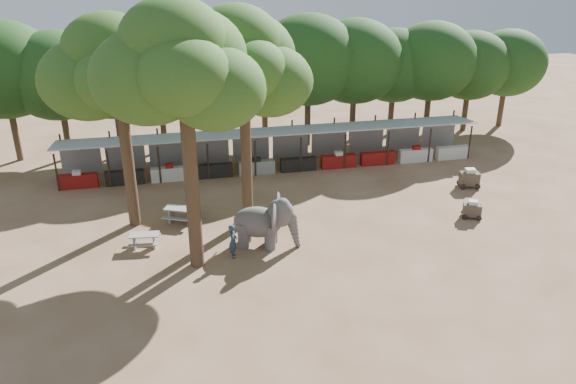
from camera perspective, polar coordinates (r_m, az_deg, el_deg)
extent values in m
plane|color=brown|center=(26.08, 4.52, -8.14)|extent=(100.00, 100.00, 0.00)
cube|color=#9B9FA4|center=(37.53, -1.42, 6.17)|extent=(28.00, 2.99, 0.39)
cylinder|color=#2D2319|center=(36.56, -20.76, 1.98)|extent=(0.12, 0.12, 2.40)
cylinder|color=#2D2319|center=(39.01, -20.33, 3.67)|extent=(0.12, 0.12, 2.80)
cube|color=maroon|center=(37.05, -20.55, 1.04)|extent=(2.38, 0.50, 0.90)
cube|color=gray|center=(39.09, -20.25, 3.09)|extent=(2.52, 0.12, 2.00)
cylinder|color=#2D2319|center=(36.21, -16.40, 2.37)|extent=(0.12, 0.12, 2.40)
cylinder|color=#2D2319|center=(38.68, -16.23, 4.05)|extent=(0.12, 0.12, 2.80)
cube|color=black|center=(36.71, -16.25, 1.41)|extent=(2.38, 0.50, 0.90)
cube|color=gray|center=(38.77, -16.17, 3.46)|extent=(2.52, 0.12, 2.00)
cylinder|color=#2D2319|center=(36.08, -11.98, 2.75)|extent=(0.12, 0.12, 2.40)
cylinder|color=#2D2319|center=(38.56, -12.09, 4.41)|extent=(0.12, 0.12, 2.80)
cube|color=silver|center=(36.57, -11.89, 1.79)|extent=(2.38, 0.50, 0.90)
cube|color=gray|center=(38.64, -12.04, 3.82)|extent=(2.52, 0.12, 2.00)
cylinder|color=#2D2319|center=(36.16, -7.55, 3.12)|extent=(0.12, 0.12, 2.40)
cylinder|color=#2D2319|center=(38.64, -7.93, 4.75)|extent=(0.12, 0.12, 2.80)
cube|color=black|center=(36.66, -7.52, 2.15)|extent=(2.38, 0.50, 0.90)
cube|color=gray|center=(38.72, -7.89, 4.17)|extent=(2.52, 0.12, 2.00)
cylinder|color=#2D2319|center=(36.46, -3.16, 3.46)|extent=(0.12, 0.12, 2.40)
cylinder|color=#2D2319|center=(38.92, -3.81, 5.06)|extent=(0.12, 0.12, 2.80)
cube|color=gray|center=(36.95, -3.20, 2.50)|extent=(2.38, 0.50, 0.90)
cube|color=gray|center=(39.00, -3.78, 4.48)|extent=(2.52, 0.12, 2.00)
cylinder|color=#2D2319|center=(36.97, 1.13, 3.78)|extent=(0.12, 0.12, 2.40)
cylinder|color=#2D2319|center=(39.39, 0.23, 5.34)|extent=(0.12, 0.12, 2.80)
cube|color=black|center=(37.45, 1.04, 2.82)|extent=(2.38, 0.50, 0.90)
cube|color=gray|center=(39.47, 0.25, 4.77)|extent=(2.52, 0.12, 2.00)
cylinder|color=#2D2319|center=(37.68, 5.29, 4.07)|extent=(0.12, 0.12, 2.40)
cylinder|color=#2D2319|center=(40.06, 4.17, 5.59)|extent=(0.12, 0.12, 2.80)
cube|color=maroon|center=(38.15, 5.14, 3.13)|extent=(2.38, 0.50, 0.90)
cube|color=gray|center=(40.14, 4.17, 5.03)|extent=(2.52, 0.12, 2.00)
cylinder|color=#2D2319|center=(38.58, 9.28, 4.32)|extent=(0.12, 0.12, 2.40)
cylinder|color=#2D2319|center=(40.91, 7.96, 5.81)|extent=(0.12, 0.12, 2.80)
cube|color=maroon|center=(39.04, 9.08, 3.40)|extent=(2.38, 0.50, 0.90)
cube|color=gray|center=(40.98, 7.95, 5.25)|extent=(2.52, 0.12, 2.00)
cylinder|color=#2D2319|center=(39.65, 13.07, 4.54)|extent=(0.12, 0.12, 2.40)
cylinder|color=#2D2319|center=(41.93, 11.58, 5.99)|extent=(0.12, 0.12, 2.80)
cube|color=silver|center=(40.11, 12.83, 3.65)|extent=(2.38, 0.50, 0.90)
cube|color=gray|center=(42.00, 11.56, 5.45)|extent=(2.52, 0.12, 2.00)
cylinder|color=#2D2319|center=(40.90, 16.65, 4.74)|extent=(0.12, 0.12, 2.40)
cylinder|color=#2D2319|center=(43.10, 15.02, 6.14)|extent=(0.12, 0.12, 2.80)
cube|color=silver|center=(41.34, 16.37, 3.86)|extent=(2.38, 0.50, 0.90)
cube|color=gray|center=(43.18, 15.00, 5.61)|extent=(2.52, 0.12, 2.00)
cylinder|color=#332316|center=(29.72, -16.16, 4.81)|extent=(0.60, 0.60, 9.20)
cone|color=#332316|center=(28.66, -17.21, 13.55)|extent=(0.57, 0.57, 2.88)
ellipsoid|color=#204813|center=(29.34, -19.60, 10.70)|extent=(4.80, 4.80, 3.94)
ellipsoid|color=#204813|center=(28.33, -14.41, 10.06)|extent=(4.20, 4.20, 3.44)
ellipsoid|color=#204813|center=(29.86, -16.50, 12.46)|extent=(5.20, 5.20, 4.26)
ellipsoid|color=#204813|center=(27.58, -17.11, 10.91)|extent=(3.80, 3.80, 3.12)
ellipsoid|color=#204813|center=(28.88, -17.79, 13.59)|extent=(4.40, 4.40, 3.61)
cylinder|color=#332316|center=(24.71, -9.93, 3.14)|extent=(0.64, 0.64, 10.40)
cone|color=#332316|center=(23.45, -10.83, 15.14)|extent=(0.61, 0.61, 3.25)
ellipsoid|color=#204813|center=(24.01, -13.97, 11.27)|extent=(4.80, 4.80, 3.94)
ellipsoid|color=#204813|center=(23.28, -7.41, 10.38)|extent=(4.20, 4.20, 3.44)
ellipsoid|color=#204813|center=(24.69, -10.29, 13.32)|extent=(5.20, 5.20, 4.26)
ellipsoid|color=#204813|center=(22.38, -10.45, 11.50)|extent=(3.80, 3.80, 3.12)
ellipsoid|color=#204813|center=(23.67, -11.57, 14.76)|extent=(4.40, 4.40, 3.61)
cylinder|color=#332316|center=(28.85, -4.33, 5.55)|extent=(0.56, 0.56, 9.60)
cone|color=#332316|center=(27.76, -4.63, 15.02)|extent=(0.53, 0.53, 3.00)
ellipsoid|color=#204813|center=(28.15, -7.51, 12.04)|extent=(4.80, 4.80, 3.94)
ellipsoid|color=#204813|center=(27.69, -1.83, 11.19)|extent=(4.20, 4.20, 3.44)
ellipsoid|color=#204813|center=(28.99, -4.49, 13.70)|extent=(5.20, 5.20, 4.26)
ellipsoid|color=#204813|center=(26.68, -4.16, 12.21)|extent=(3.80, 3.80, 3.12)
ellipsoid|color=#204813|center=(27.92, -5.32, 14.97)|extent=(4.40, 4.40, 3.61)
cylinder|color=#332316|center=(43.08, -25.21, 5.33)|extent=(0.44, 0.44, 3.74)
ellipsoid|color=#123410|center=(42.23, -26.06, 10.03)|extent=(6.46, 5.95, 5.61)
cylinder|color=#332316|center=(42.43, -20.83, 5.79)|extent=(0.44, 0.44, 3.74)
ellipsoid|color=#123410|center=(41.57, -21.56, 10.59)|extent=(6.46, 5.95, 5.61)
cylinder|color=#332316|center=(42.03, -16.34, 6.23)|extent=(0.44, 0.44, 3.74)
ellipsoid|color=#123410|center=(41.16, -16.92, 11.09)|extent=(6.46, 5.95, 5.61)
cylinder|color=#332316|center=(41.90, -11.78, 6.63)|extent=(0.44, 0.44, 3.74)
ellipsoid|color=#123410|center=(41.03, -12.20, 11.52)|extent=(6.46, 5.95, 5.61)
cylinder|color=#332316|center=(42.03, -7.21, 7.00)|extent=(0.44, 0.44, 3.74)
ellipsoid|color=#123410|center=(41.16, -7.47, 11.88)|extent=(6.46, 5.95, 5.61)
cylinder|color=#332316|center=(42.43, -2.70, 7.31)|extent=(0.44, 0.44, 3.74)
ellipsoid|color=#123410|center=(41.57, -2.79, 12.16)|extent=(6.46, 5.95, 5.61)
cylinder|color=#332316|center=(43.08, 1.72, 7.58)|extent=(0.44, 0.44, 3.74)
ellipsoid|color=#123410|center=(42.23, 1.78, 12.35)|extent=(6.46, 5.95, 5.61)
cylinder|color=#332316|center=(43.97, 5.98, 7.79)|extent=(0.44, 0.44, 3.74)
ellipsoid|color=#123410|center=(43.14, 6.18, 12.47)|extent=(6.46, 5.95, 5.61)
cylinder|color=#332316|center=(45.09, 10.05, 7.95)|extent=(0.44, 0.44, 3.74)
ellipsoid|color=#123410|center=(44.28, 10.39, 12.51)|extent=(6.46, 5.95, 5.61)
cylinder|color=#332316|center=(46.43, 13.91, 8.07)|extent=(0.44, 0.44, 3.74)
ellipsoid|color=#123410|center=(45.64, 14.36, 12.49)|extent=(6.46, 5.95, 5.61)
cylinder|color=#332316|center=(47.96, 17.55, 8.15)|extent=(0.44, 0.44, 3.74)
ellipsoid|color=#123410|center=(47.20, 18.09, 12.42)|extent=(6.46, 5.95, 5.61)
cylinder|color=#332316|center=(49.67, 20.94, 8.19)|extent=(0.44, 0.44, 3.74)
ellipsoid|color=#123410|center=(48.93, 21.56, 12.31)|extent=(6.46, 5.95, 5.61)
ellipsoid|color=#494646|center=(27.74, -3.11, -3.06)|extent=(2.74, 2.11, 1.56)
cylinder|color=#494646|center=(27.80, -4.56, -4.45)|extent=(0.71, 0.71, 1.31)
cylinder|color=#494646|center=(28.45, -4.29, -3.75)|extent=(0.71, 0.71, 1.31)
cylinder|color=#494646|center=(27.60, -1.84, -4.60)|extent=(0.71, 0.71, 1.31)
cylinder|color=#494646|center=(28.25, -1.63, -3.90)|extent=(0.71, 0.71, 1.31)
ellipsoid|color=#494646|center=(27.35, -0.76, -2.14)|extent=(1.61, 1.45, 1.45)
ellipsoid|color=#494646|center=(26.73, -1.43, -2.69)|extent=(0.59, 1.20, 1.49)
ellipsoid|color=#494646|center=(27.99, -1.04, -1.43)|extent=(0.59, 1.20, 1.49)
cone|color=#494646|center=(27.72, 0.70, -4.08)|extent=(0.75, 0.75, 1.64)
imported|color=#26384C|center=(26.93, -5.60, -4.98)|extent=(0.48, 0.66, 1.71)
cube|color=gray|center=(28.64, -14.42, -4.22)|extent=(1.50, 0.83, 0.06)
cube|color=gray|center=(28.88, -15.29, -4.87)|extent=(0.16, 0.58, 0.67)
cube|color=gray|center=(28.73, -13.40, -4.82)|extent=(0.16, 0.58, 0.67)
cube|color=gray|center=(28.31, -14.50, -5.23)|extent=(1.46, 0.40, 0.05)
cube|color=gray|center=(29.23, -14.23, -4.25)|extent=(1.46, 0.40, 0.05)
cube|color=gray|center=(30.77, -10.87, -1.64)|extent=(1.85, 1.40, 0.07)
cube|color=gray|center=(31.16, -11.76, -2.23)|extent=(0.38, 0.66, 0.78)
cube|color=gray|center=(30.75, -9.84, -2.43)|extent=(0.38, 0.66, 0.78)
cube|color=gray|center=(30.41, -11.25, -2.69)|extent=(1.65, 0.94, 0.06)
cube|color=gray|center=(31.43, -10.41, -1.73)|extent=(1.65, 0.94, 0.06)
cube|color=#392F25|center=(32.43, 18.20, -1.73)|extent=(1.11, 0.91, 0.67)
cylinder|color=black|center=(32.24, 17.50, -2.46)|extent=(0.29, 0.17, 0.29)
cylinder|color=black|center=(32.34, 18.85, -2.56)|extent=(0.29, 0.17, 0.29)
cylinder|color=black|center=(32.81, 17.41, -1.98)|extent=(0.29, 0.17, 0.29)
cylinder|color=black|center=(32.91, 18.74, -2.08)|extent=(0.29, 0.17, 0.29)
cube|color=silver|center=(32.26, 18.29, -1.04)|extent=(0.59, 0.54, 0.24)
cube|color=#392F25|center=(36.54, 17.94, 1.30)|extent=(1.24, 0.88, 0.80)
cylinder|color=black|center=(36.20, 17.37, 0.49)|extent=(0.35, 0.13, 0.34)
cylinder|color=black|center=(36.51, 18.72, 0.50)|extent=(0.35, 0.13, 0.34)
cylinder|color=black|center=(36.86, 17.01, 0.94)|extent=(0.35, 0.13, 0.34)
cylinder|color=black|center=(37.16, 18.34, 0.96)|extent=(0.35, 0.13, 0.34)
cube|color=silver|center=(36.36, 18.04, 2.05)|extent=(0.64, 0.55, 0.29)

